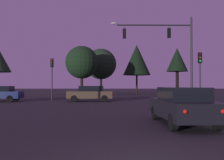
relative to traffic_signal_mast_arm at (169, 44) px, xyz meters
The scene contains 10 objects.
ground_plane 9.56m from the traffic_signal_mast_arm, 127.84° to the left, with size 168.00×168.00×0.00m, color #262326.
traffic_signal_mast_arm is the anchor object (origin of this frame).
traffic_light_corner_left 3.89m from the traffic_signal_mast_arm, 48.56° to the right, with size 0.32×0.36×4.35m.
traffic_light_corner_right 12.04m from the traffic_signal_mast_arm, 167.02° to the left, with size 0.32×0.36×4.35m.
car_nearside_lane 14.09m from the traffic_signal_mast_arm, 101.37° to the right, with size 1.92×4.67×1.52m.
car_crossing_left 8.92m from the traffic_signal_mast_arm, 168.30° to the left, with size 4.50×1.79×1.52m.
tree_behind_sign 18.62m from the traffic_signal_mast_arm, 72.56° to the left, with size 3.46×3.46×7.71m.
tree_left_far 15.29m from the traffic_signal_mast_arm, 128.19° to the left, with size 4.60×4.60×7.10m.
tree_right_cluster 19.49m from the traffic_signal_mast_arm, 110.88° to the left, with size 5.08×5.08×7.63m.
tree_lot_edge 20.84m from the traffic_signal_mast_arm, 92.02° to the left, with size 4.84×4.84×8.68m.
Camera 1 is at (-0.77, -5.05, 1.61)m, focal length 40.36 mm.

